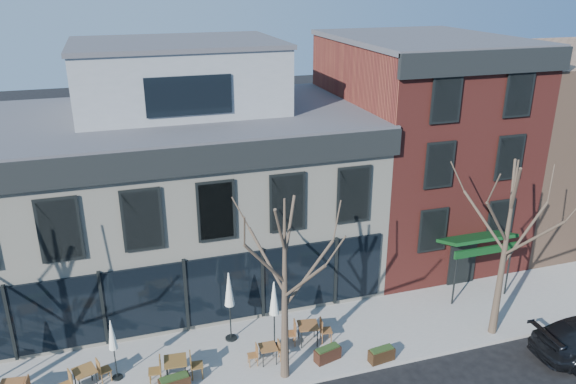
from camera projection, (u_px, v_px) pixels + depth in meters
name	position (u px, v px, depth m)	size (l,w,h in m)	color
ground	(189.00, 333.00, 23.39)	(120.00, 120.00, 0.00)	black
sidewalk_front	(278.00, 348.00, 22.37)	(33.50, 4.70, 0.15)	gray
corner_building	(168.00, 187.00, 26.22)	(18.39, 10.39, 11.10)	beige
red_brick_building	(416.00, 145.00, 29.45)	(8.20, 11.78, 11.18)	maroon
bg_building	(556.00, 136.00, 33.40)	(12.00, 12.00, 10.00)	#8C664C
tree_mid	(285.00, 290.00, 19.40)	(3.50, 3.55, 7.04)	#382B21
tree_right	(505.00, 248.00, 21.85)	(3.72, 3.77, 7.48)	#382B21
cafe_set_1	(85.00, 377.00, 19.89)	(1.88, 1.04, 0.97)	brown
cafe_set_2	(176.00, 367.00, 20.29)	(2.03, 0.87, 1.05)	brown
cafe_set_3	(268.00, 352.00, 21.29)	(1.61, 0.66, 0.85)	brown
cafe_set_4	(308.00, 331.00, 22.36)	(2.02, 0.91, 1.04)	brown
umbrella_1	(112.00, 338.00, 19.94)	(0.40, 0.40, 2.48)	black
umbrella_2	(229.00, 293.00, 22.02)	(0.49, 0.49, 3.04)	black
umbrella_3	(274.00, 302.00, 21.54)	(0.47, 0.47, 2.95)	black
planter_1	(175.00, 384.00, 19.84)	(1.15, 0.60, 0.61)	#321D10
planter_2	(328.00, 354.00, 21.44)	(1.10, 0.65, 0.58)	black
planter_3	(382.00, 354.00, 21.41)	(1.04, 0.52, 0.56)	black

